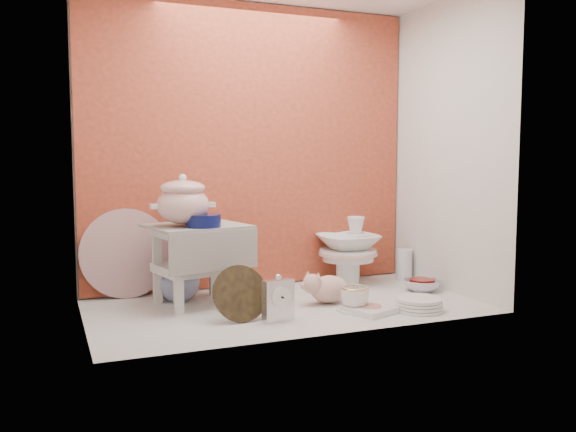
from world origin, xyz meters
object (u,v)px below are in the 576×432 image
at_px(plush_pig, 329,289).
at_px(gold_rim_teacup, 355,297).
at_px(blue_white_vase, 178,276).
at_px(dinner_plate_stack, 419,304).
at_px(mantel_clock, 278,298).
at_px(crystal_bowl, 422,285).
at_px(step_stool, 197,264).
at_px(porcelain_tower, 348,250).
at_px(floral_platter, 126,253).
at_px(soup_tureen, 183,200).

xyz_separation_m(plush_pig, gold_rim_teacup, (0.04, -0.17, -0.01)).
relative_size(blue_white_vase, gold_rim_teacup, 1.77).
xyz_separation_m(plush_pig, dinner_plate_stack, (0.32, -0.28, -0.04)).
relative_size(mantel_clock, dinner_plate_stack, 0.91).
relative_size(plush_pig, crystal_bowl, 1.29).
bearing_deg(step_stool, plush_pig, -33.28).
bearing_deg(plush_pig, porcelain_tower, 70.10).
bearing_deg(dinner_plate_stack, blue_white_vase, 147.10).
height_order(step_stool, mantel_clock, step_stool).
xyz_separation_m(floral_platter, blue_white_vase, (0.23, -0.13, -0.11)).
height_order(mantel_clock, plush_pig, mantel_clock).
xyz_separation_m(gold_rim_teacup, crystal_bowl, (0.52, 0.23, -0.03)).
xyz_separation_m(step_stool, gold_rim_teacup, (0.63, -0.40, -0.13)).
bearing_deg(blue_white_vase, soup_tureen, -90.99).
distance_m(blue_white_vase, porcelain_tower, 0.94).
xyz_separation_m(mantel_clock, crystal_bowl, (0.90, 0.26, -0.07)).
xyz_separation_m(crystal_bowl, porcelain_tower, (-0.27, 0.30, 0.16)).
bearing_deg(gold_rim_teacup, crystal_bowl, 23.98).
xyz_separation_m(step_stool, plush_pig, (0.58, -0.23, -0.12)).
relative_size(blue_white_vase, crystal_bowl, 1.21).
height_order(soup_tureen, crystal_bowl, soup_tureen).
distance_m(floral_platter, plush_pig, 1.01).
distance_m(blue_white_vase, plush_pig, 0.74).
bearing_deg(plush_pig, gold_rim_teacup, -56.93).
height_order(mantel_clock, porcelain_tower, porcelain_tower).
relative_size(blue_white_vase, plush_pig, 0.94).
xyz_separation_m(dinner_plate_stack, crystal_bowl, (0.25, 0.33, -0.00)).
bearing_deg(mantel_clock, crystal_bowl, 6.52).
relative_size(blue_white_vase, porcelain_tower, 0.61).
relative_size(plush_pig, porcelain_tower, 0.65).
distance_m(plush_pig, porcelain_tower, 0.48).
bearing_deg(mantel_clock, porcelain_tower, 32.36).
relative_size(crystal_bowl, porcelain_tower, 0.51).
distance_m(soup_tureen, blue_white_vase, 0.42).
relative_size(soup_tureen, crystal_bowl, 1.50).
height_order(mantel_clock, dinner_plate_stack, mantel_clock).
height_order(soup_tureen, porcelain_tower, soup_tureen).
relative_size(plush_pig, gold_rim_teacup, 1.88).
bearing_deg(plush_pig, soup_tureen, -177.33).
bearing_deg(floral_platter, blue_white_vase, -30.32).
bearing_deg(floral_platter, step_stool, -40.81).
xyz_separation_m(mantel_clock, plush_pig, (0.34, 0.20, -0.03)).
height_order(soup_tureen, dinner_plate_stack, soup_tureen).
bearing_deg(crystal_bowl, step_stool, 171.59).
distance_m(step_stool, gold_rim_teacup, 0.75).
bearing_deg(floral_platter, plush_pig, -28.91).
xyz_separation_m(floral_platter, gold_rim_teacup, (0.92, -0.66, -0.16)).
bearing_deg(dinner_plate_stack, gold_rim_teacup, 159.53).
bearing_deg(blue_white_vase, dinner_plate_stack, -32.90).
bearing_deg(gold_rim_teacup, floral_platter, 144.49).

